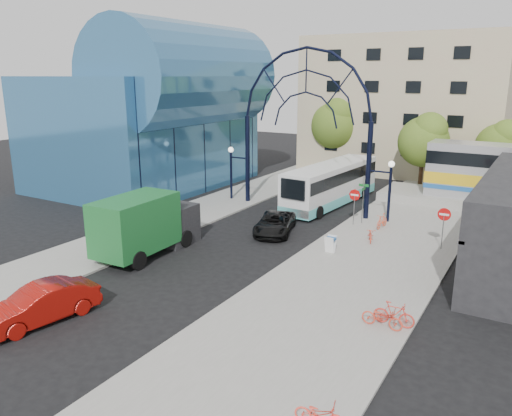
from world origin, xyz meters
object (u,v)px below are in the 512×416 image
Objects in this scene: do_not_enter_sign at (444,218)px; tree_north_c at (501,145)px; tree_north_b at (336,123)px; black_suv at (275,223)px; bike_far_c at (319,414)px; city_bus at (331,184)px; bike_far_a at (382,317)px; sandwich_board at (331,242)px; red_sedan at (41,304)px; bike_near_b at (382,221)px; street_name_sign at (363,195)px; green_truck at (147,224)px; tree_north_a at (425,139)px; bike_near_a at (371,235)px; stop_sign at (355,198)px; bike_far_b at (394,314)px; gateway_arch at (306,97)px.

tree_north_c reaches higher than do_not_enter_sign.
black_suv is at bearing -77.82° from tree_north_b.
black_suv is 3.17× the size of bike_far_c.
bike_far_a is at bearing -57.10° from city_bus.
tree_north_b is 1.67× the size of black_suv.
bike_far_c is (5.48, -13.98, -0.23)m from sandwich_board.
black_suv is 0.99× the size of red_sedan.
bike_far_c is at bearing -91.67° from tree_north_c.
bike_near_b is 20.71m from bike_far_c.
tree_north_b is 21.13m from bike_near_b.
street_name_sign reaches higher than do_not_enter_sign.
city_bus is 9.02m from black_suv.
street_name_sign is at bearing 93.46° from sandwich_board.
do_not_enter_sign is 18.06m from bike_far_c.
bike_near_b reaches higher than bike_far_c.
city_bus is 16.82m from green_truck.
tree_north_a is 17.28m from bike_near_a.
black_suv is at bearing -119.29° from tree_north_c.
tree_north_b reaches higher than street_name_sign.
tree_north_c reaches higher than stop_sign.
tree_north_b reaches higher than tree_north_a.
bike_near_a is at bearing -63.01° from street_name_sign.
tree_north_a is 1.08× the size of tree_north_c.
red_sedan is (-12.70, -17.89, -1.18)m from do_not_enter_sign.
do_not_enter_sign reaches higher than red_sedan.
tree_north_b is 4.66× the size of bike_far_a.
green_truck is 14.66m from bike_far_a.
tree_north_b is 0.67× the size of city_bus.
bike_far_b is at bearing -40.62° from bike_far_a.
sandwich_board is 8.85m from bike_far_b.
bike_near_a is at bearing -168.22° from do_not_enter_sign.
tree_north_c is (6.00, 2.00, -0.33)m from tree_north_a.
green_truck reaches higher than city_bus.
gateway_arch is 15.37m from green_truck.
do_not_enter_sign is at bearing 65.41° from red_sedan.
red_sedan is at bearing -79.61° from green_truck.
tree_north_b is at bearing 158.20° from tree_north_a.
bike_near_a is (-4.05, -0.84, -1.43)m from do_not_enter_sign.
bike_far_c is (5.88, -20.60, -1.61)m from street_name_sign.
bike_far_b is (5.11, -26.78, -3.97)m from tree_north_a.
stop_sign is 1.46× the size of bike_far_b.
tree_north_b reaches higher than tree_north_c.
green_truck is (0.27, -29.24, -3.49)m from tree_north_b.
bike_near_a is at bearing 36.56° from green_truck.
red_sedan is (-2.81, -24.72, -0.91)m from city_bus.
tree_north_a reaches higher than bike_near_b.
do_not_enter_sign is (6.20, -2.00, -0.02)m from stop_sign.
stop_sign is at bearing -123.64° from street_name_sign.
red_sedan is at bearing -94.44° from gateway_arch.
sandwich_board is at bearing -106.55° from tree_north_c.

